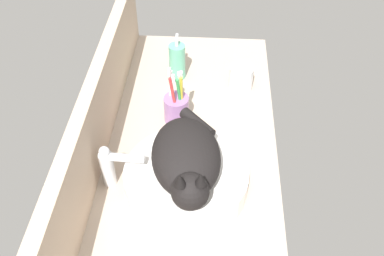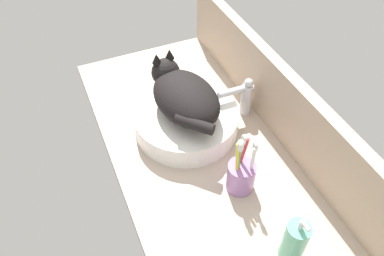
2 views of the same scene
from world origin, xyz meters
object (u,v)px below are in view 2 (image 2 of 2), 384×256
at_px(faucet, 244,96).
at_px(toothbrush_cup, 241,175).
at_px(soap_dispenser, 294,241).
at_px(sink_basin, 186,120).
at_px(cat, 183,95).

xyz_separation_m(faucet, toothbrush_cup, (0.25, -0.15, -0.02)).
bearing_deg(faucet, soap_dispenser, -15.23).
xyz_separation_m(sink_basin, toothbrush_cup, (0.26, 0.05, 0.01)).
relative_size(cat, toothbrush_cup, 1.73).
bearing_deg(soap_dispenser, toothbrush_cup, -175.65).
height_order(cat, faucet, cat).
distance_m(cat, soap_dispenser, 0.50).
bearing_deg(soap_dispenser, sink_basin, -172.25).
relative_size(sink_basin, toothbrush_cup, 1.71).
bearing_deg(soap_dispenser, faucet, 164.77).
bearing_deg(sink_basin, soap_dispenser, 7.75).
bearing_deg(cat, toothbrush_cup, 10.65).
xyz_separation_m(sink_basin, soap_dispenser, (0.48, 0.07, 0.03)).
distance_m(sink_basin, cat, 0.09).
distance_m(cat, faucet, 0.21).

